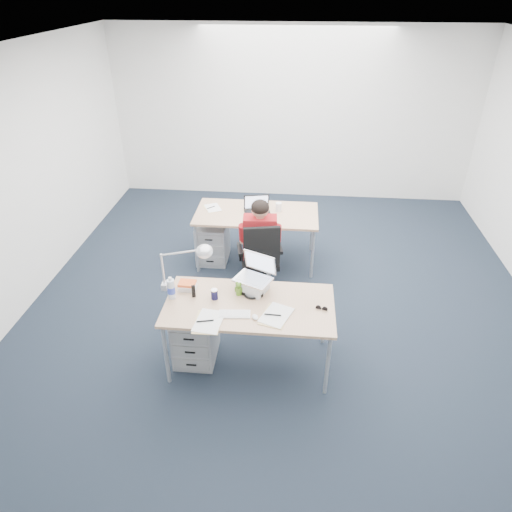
# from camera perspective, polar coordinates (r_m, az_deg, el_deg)

# --- Properties ---
(floor) EXTENTS (7.00, 7.00, 0.00)m
(floor) POSITION_cam_1_polar(r_m,az_deg,el_deg) (5.36, 3.08, -7.44)
(floor) COLOR black
(floor) RESTS_ON ground
(room) EXTENTS (6.02, 7.02, 2.80)m
(room) POSITION_cam_1_polar(r_m,az_deg,el_deg) (4.49, 3.70, 9.85)
(room) COLOR silver
(room) RESTS_ON ground
(desk_near) EXTENTS (1.60, 0.80, 0.73)m
(desk_near) POSITION_cam_1_polar(r_m,az_deg,el_deg) (4.35, -0.84, -6.51)
(desk_near) COLOR tan
(desk_near) RESTS_ON ground
(desk_far) EXTENTS (1.60, 0.80, 0.73)m
(desk_far) POSITION_cam_1_polar(r_m,az_deg,el_deg) (6.01, 0.07, 5.02)
(desk_far) COLOR tan
(desk_far) RESTS_ON ground
(office_chair) EXTENTS (0.75, 0.75, 1.01)m
(office_chair) POSITION_cam_1_polar(r_m,az_deg,el_deg) (5.55, 0.49, -2.17)
(office_chair) COLOR black
(office_chair) RESTS_ON ground
(seated_person) EXTENTS (0.40, 0.69, 1.23)m
(seated_person) POSITION_cam_1_polar(r_m,az_deg,el_deg) (5.53, 0.52, 1.66)
(seated_person) COLOR #A5171C
(seated_person) RESTS_ON ground
(drawer_pedestal_near) EXTENTS (0.40, 0.50, 0.55)m
(drawer_pedestal_near) POSITION_cam_1_polar(r_m,az_deg,el_deg) (4.72, -7.54, -9.76)
(drawer_pedestal_near) COLOR #A8ABAE
(drawer_pedestal_near) RESTS_ON ground
(drawer_pedestal_far) EXTENTS (0.40, 0.50, 0.55)m
(drawer_pedestal_far) POSITION_cam_1_polar(r_m,az_deg,el_deg) (6.27, -5.42, 1.81)
(drawer_pedestal_far) COLOR #A8ABAE
(drawer_pedestal_far) RESTS_ON ground
(silver_laptop) EXTENTS (0.42, 0.39, 0.36)m
(silver_laptop) POSITION_cam_1_polar(r_m,az_deg,el_deg) (4.40, -0.40, -2.42)
(silver_laptop) COLOR silver
(silver_laptop) RESTS_ON desk_near
(wireless_keyboard) EXTENTS (0.30, 0.14, 0.01)m
(wireless_keyboard) POSITION_cam_1_polar(r_m,az_deg,el_deg) (4.20, -2.71, -7.26)
(wireless_keyboard) COLOR white
(wireless_keyboard) RESTS_ON desk_near
(computer_mouse) EXTENTS (0.08, 0.10, 0.03)m
(computer_mouse) POSITION_cam_1_polar(r_m,az_deg,el_deg) (4.15, -0.12, -7.65)
(computer_mouse) COLOR white
(computer_mouse) RESTS_ON desk_near
(headphones) EXTENTS (0.24, 0.20, 0.04)m
(headphones) POSITION_cam_1_polar(r_m,az_deg,el_deg) (4.43, -0.47, -4.69)
(headphones) COLOR black
(headphones) RESTS_ON desk_near
(can_koozie) EXTENTS (0.09, 0.09, 0.11)m
(can_koozie) POSITION_cam_1_polar(r_m,az_deg,el_deg) (4.38, -5.22, -4.77)
(can_koozie) COLOR #131239
(can_koozie) RESTS_ON desk_near
(water_bottle) EXTENTS (0.10, 0.10, 0.23)m
(water_bottle) POSITION_cam_1_polar(r_m,az_deg,el_deg) (4.41, -10.57, -3.92)
(water_bottle) COLOR silver
(water_bottle) RESTS_ON desk_near
(bear_figurine) EXTENTS (0.08, 0.06, 0.15)m
(bear_figurine) POSITION_cam_1_polar(r_m,az_deg,el_deg) (4.41, -2.19, -4.06)
(bear_figurine) COLOR #3B761F
(bear_figurine) RESTS_ON desk_near
(book_stack) EXTENTS (0.20, 0.17, 0.08)m
(book_stack) POSITION_cam_1_polar(r_m,az_deg,el_deg) (4.55, -8.55, -3.69)
(book_stack) COLOR silver
(book_stack) RESTS_ON desk_near
(cordless_phone) EXTENTS (0.04, 0.03, 0.13)m
(cordless_phone) POSITION_cam_1_polar(r_m,az_deg,el_deg) (4.42, -7.82, -4.38)
(cordless_phone) COLOR black
(cordless_phone) RESTS_ON desk_near
(papers_left) EXTENTS (0.25, 0.34, 0.01)m
(papers_left) POSITION_cam_1_polar(r_m,az_deg,el_deg) (4.13, -6.07, -8.22)
(papers_left) COLOR #DBBE7E
(papers_left) RESTS_ON desk_near
(papers_right) EXTENTS (0.32, 0.38, 0.01)m
(papers_right) POSITION_cam_1_polar(r_m,az_deg,el_deg) (4.18, 2.40, -7.49)
(papers_right) COLOR #DBBE7E
(papers_right) RESTS_ON desk_near
(sunglasses) EXTENTS (0.12, 0.08, 0.03)m
(sunglasses) POSITION_cam_1_polar(r_m,az_deg,el_deg) (4.29, 8.21, -6.50)
(sunglasses) COLOR black
(sunglasses) RESTS_ON desk_near
(desk_lamp) EXTENTS (0.50, 0.31, 0.54)m
(desk_lamp) POSITION_cam_1_polar(r_m,az_deg,el_deg) (4.42, -9.62, -1.30)
(desk_lamp) COLOR silver
(desk_lamp) RESTS_ON desk_near
(dark_laptop) EXTENTS (0.39, 0.38, 0.24)m
(dark_laptop) POSITION_cam_1_polar(r_m,az_deg,el_deg) (5.92, 0.19, 6.35)
(dark_laptop) COLOR black
(dark_laptop) RESTS_ON desk_far
(far_cup) EXTENTS (0.08, 0.08, 0.11)m
(far_cup) POSITION_cam_1_polar(r_m,az_deg,el_deg) (6.03, 2.84, 6.14)
(far_cup) COLOR white
(far_cup) RESTS_ON desk_far
(far_papers) EXTENTS (0.28, 0.32, 0.01)m
(far_papers) POSITION_cam_1_polar(r_m,az_deg,el_deg) (6.14, -5.50, 5.97)
(far_papers) COLOR white
(far_papers) RESTS_ON desk_far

